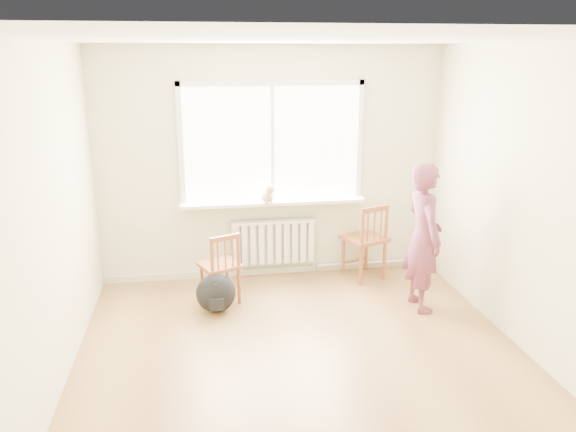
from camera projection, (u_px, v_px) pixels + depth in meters
name	position (u px, v px, depth m)	size (l,w,h in m)	color
floor	(308.00, 372.00, 4.77)	(4.50, 4.50, 0.00)	olive
ceiling	(312.00, 39.00, 4.01)	(4.50, 4.50, 0.00)	white
back_wall	(272.00, 165.00, 6.52)	(4.00, 0.01, 2.70)	beige
window	(272.00, 138.00, 6.41)	(2.12, 0.05, 1.42)	white
windowsill	(273.00, 202.00, 6.53)	(2.15, 0.22, 0.04)	white
radiator	(274.00, 241.00, 6.69)	(1.00, 0.12, 0.55)	white
heating_pipe	(372.00, 263.00, 7.01)	(0.04, 0.04, 1.40)	silver
baseboard	(273.00, 270.00, 6.87)	(4.00, 0.03, 0.08)	beige
chair_left	(222.00, 268.00, 5.96)	(0.51, 0.50, 0.80)	#98522C
chair_right	(367.00, 241.00, 6.60)	(0.58, 0.57, 0.92)	#98522C
person	(423.00, 237.00, 5.77)	(0.57, 0.37, 1.55)	#BD3F48
cat	(267.00, 194.00, 6.40)	(0.21, 0.38, 0.26)	beige
backpack	(216.00, 293.00, 5.82)	(0.41, 0.31, 0.41)	black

